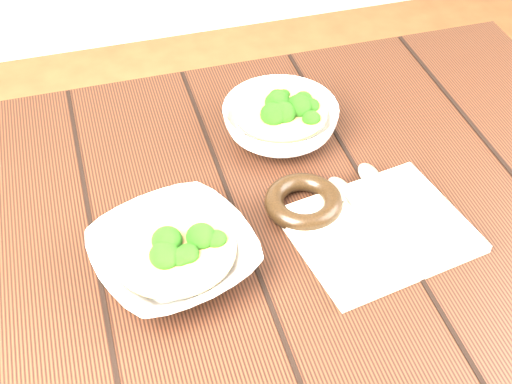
% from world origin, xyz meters
% --- Properties ---
extents(table, '(1.20, 0.80, 0.75)m').
position_xyz_m(table, '(0.00, 0.00, 0.63)').
color(table, black).
rests_on(table, ground).
extents(soup_bowl_front, '(0.25, 0.25, 0.06)m').
position_xyz_m(soup_bowl_front, '(-0.12, -0.04, 0.78)').
color(soup_bowl_front, silver).
rests_on(soup_bowl_front, table).
extents(soup_bowl_back, '(0.22, 0.22, 0.06)m').
position_xyz_m(soup_bowl_back, '(0.09, 0.18, 0.78)').
color(soup_bowl_back, silver).
rests_on(soup_bowl_back, table).
extents(trivet, '(0.14, 0.14, 0.03)m').
position_xyz_m(trivet, '(0.07, 0.01, 0.76)').
color(trivet, black).
rests_on(trivet, table).
extents(napkin, '(0.26, 0.22, 0.01)m').
position_xyz_m(napkin, '(0.16, -0.06, 0.76)').
color(napkin, beige).
rests_on(napkin, table).
extents(spoon_left, '(0.04, 0.19, 0.01)m').
position_xyz_m(spoon_left, '(0.14, -0.02, 0.77)').
color(spoon_left, '#BEB7A7').
rests_on(spoon_left, napkin).
extents(spoon_right, '(0.03, 0.19, 0.01)m').
position_xyz_m(spoon_right, '(0.18, -0.00, 0.77)').
color(spoon_right, '#BEB7A7').
rests_on(spoon_right, napkin).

